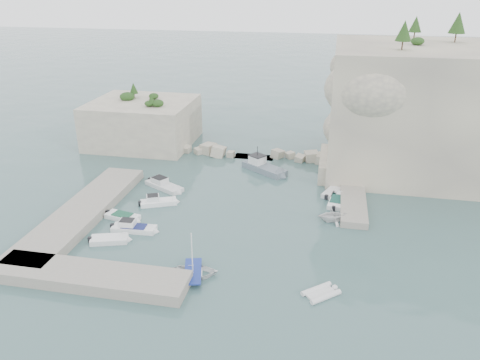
% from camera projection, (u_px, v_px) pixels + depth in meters
% --- Properties ---
extents(ground, '(400.00, 400.00, 0.00)m').
position_uv_depth(ground, '(229.00, 226.00, 51.58)').
color(ground, '#406060').
rests_on(ground, ground).
extents(cliff_east, '(26.00, 22.00, 17.00)m').
position_uv_depth(cliff_east, '(427.00, 109.00, 64.74)').
color(cliff_east, beige).
rests_on(cliff_east, ground).
extents(cliff_terrace, '(8.00, 10.00, 2.50)m').
position_uv_depth(cliff_terrace, '(349.00, 165.00, 64.93)').
color(cliff_terrace, beige).
rests_on(cliff_terrace, ground).
extents(outcrop_west, '(16.00, 14.00, 7.00)m').
position_uv_depth(outcrop_west, '(143.00, 122.00, 76.30)').
color(outcrop_west, beige).
rests_on(outcrop_west, ground).
extents(quay_west, '(5.00, 24.00, 1.10)m').
position_uv_depth(quay_west, '(83.00, 212.00, 53.53)').
color(quay_west, '#9E9689').
rests_on(quay_west, ground).
extents(quay_south, '(18.00, 4.00, 1.10)m').
position_uv_depth(quay_south, '(90.00, 277.00, 41.92)').
color(quay_south, '#9E9689').
rests_on(quay_south, ground).
extents(ledge_east, '(3.00, 16.00, 0.80)m').
position_uv_depth(ledge_east, '(353.00, 195.00, 57.98)').
color(ledge_east, '#9E9689').
rests_on(ledge_east, ground).
extents(breakwater, '(28.00, 3.00, 1.40)m').
position_uv_depth(breakwater, '(254.00, 153.00, 71.28)').
color(breakwater, beige).
rests_on(breakwater, ground).
extents(motorboat_a, '(6.28, 4.60, 1.40)m').
position_uv_depth(motorboat_a, '(164.00, 188.00, 60.91)').
color(motorboat_a, silver).
rests_on(motorboat_a, ground).
extents(motorboat_b, '(4.93, 3.30, 1.40)m').
position_uv_depth(motorboat_b, '(159.00, 204.00, 56.52)').
color(motorboat_b, white).
rests_on(motorboat_b, ground).
extents(motorboat_c, '(4.60, 2.45, 0.70)m').
position_uv_depth(motorboat_c, '(123.00, 219.00, 53.12)').
color(motorboat_c, white).
rests_on(motorboat_c, ground).
extents(motorboat_d, '(5.30, 1.82, 1.40)m').
position_uv_depth(motorboat_d, '(134.00, 231.00, 50.60)').
color(motorboat_d, white).
rests_on(motorboat_d, ground).
extents(motorboat_e, '(4.47, 2.87, 0.70)m').
position_uv_depth(motorboat_e, '(110.00, 242.00, 48.53)').
color(motorboat_e, white).
rests_on(motorboat_e, ground).
extents(rowboat, '(5.30, 4.36, 0.96)m').
position_uv_depth(rowboat, '(193.00, 276.00, 42.97)').
color(rowboat, white).
rests_on(rowboat, ground).
extents(inflatable_dinghy, '(3.63, 3.45, 0.44)m').
position_uv_depth(inflatable_dinghy, '(321.00, 295.00, 40.41)').
color(inflatable_dinghy, silver).
rests_on(inflatable_dinghy, ground).
extents(tender_east_a, '(4.19, 3.90, 1.79)m').
position_uv_depth(tender_east_a, '(332.00, 221.00, 52.67)').
color(tender_east_a, white).
rests_on(tender_east_a, ground).
extents(tender_east_b, '(2.33, 5.01, 0.70)m').
position_uv_depth(tender_east_b, '(336.00, 203.00, 56.84)').
color(tender_east_b, white).
rests_on(tender_east_b, ground).
extents(tender_east_c, '(3.18, 4.98, 0.70)m').
position_uv_depth(tender_east_c, '(333.00, 193.00, 59.41)').
color(tender_east_c, silver).
rests_on(tender_east_c, ground).
extents(tender_east_d, '(4.41, 2.35, 1.61)m').
position_uv_depth(tender_east_d, '(333.00, 184.00, 62.23)').
color(tender_east_d, white).
rests_on(tender_east_d, ground).
extents(work_boat, '(7.52, 6.16, 2.20)m').
position_uv_depth(work_boat, '(264.00, 171.00, 66.19)').
color(work_boat, slate).
rests_on(work_boat, ground).
extents(rowboat_mast, '(0.10, 0.10, 4.20)m').
position_uv_depth(rowboat_mast, '(192.00, 252.00, 41.94)').
color(rowboat_mast, white).
rests_on(rowboat_mast, rowboat).
extents(vegetation, '(53.48, 13.88, 13.40)m').
position_uv_depth(vegetation, '(396.00, 36.00, 63.19)').
color(vegetation, '#1E4219').
rests_on(vegetation, ground).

